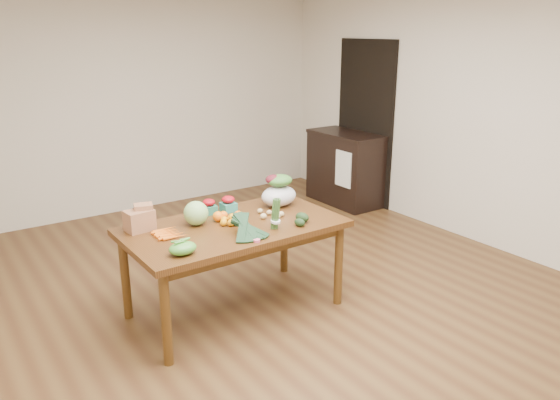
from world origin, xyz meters
TOP-DOWN VIEW (x-y plane):
  - floor at (0.00, 0.00)m, footprint 6.00×6.00m
  - room_walls at (0.00, 0.00)m, footprint 5.02×6.02m
  - dining_table at (-0.44, -0.05)m, footprint 1.70×0.95m
  - doorway_dark at (2.48, 1.60)m, footprint 0.02×1.00m
  - cabinet at (2.22, 1.67)m, footprint 0.52×1.02m
  - dish_towel at (1.96, 1.40)m, footprint 0.02×0.28m
  - paper_bag at (-1.09, 0.25)m, footprint 0.28×0.23m
  - cabbage at (-0.68, 0.12)m, footprint 0.19×0.19m
  - strawberry_basket_a at (-0.47, 0.31)m, footprint 0.11×0.11m
  - strawberry_basket_b at (-0.31, 0.27)m, footprint 0.12×0.12m
  - orange_a at (-0.51, 0.09)m, footprint 0.08×0.08m
  - orange_b at (-0.44, 0.11)m, footprint 0.07×0.07m
  - orange_c at (-0.34, 0.05)m, footprint 0.07×0.07m
  - mandarin_cluster at (-0.44, -0.03)m, footprint 0.18×0.18m
  - carrots at (-0.95, 0.04)m, footprint 0.22×0.25m
  - snap_pea_bag at (-1.02, -0.36)m, footprint 0.20×0.15m
  - kale_bunch at (-0.48, -0.36)m, footprint 0.32×0.40m
  - asparagus_bundle at (-0.22, -0.32)m, footprint 0.08×0.12m
  - potato_a at (-0.17, -0.07)m, footprint 0.06×0.05m
  - potato_b at (-0.07, -0.12)m, footprint 0.04×0.04m
  - potato_c at (-0.08, -0.01)m, footprint 0.05×0.04m
  - potato_d at (-0.12, 0.07)m, footprint 0.05×0.04m
  - potato_e at (-0.02, -0.10)m, footprint 0.05×0.05m
  - avocado_a at (-0.03, -0.37)m, footprint 0.09×0.11m
  - avocado_b at (0.04, -0.31)m, footprint 0.11×0.14m
  - salad_bag at (0.12, 0.15)m, footprint 0.32×0.25m

SIDE VIEW (x-z plane):
  - floor at x=0.00m, z-range 0.00..0.00m
  - dining_table at x=-0.44m, z-range 0.00..0.75m
  - cabinet at x=2.22m, z-range 0.00..0.94m
  - dish_towel at x=1.96m, z-range 0.33..0.78m
  - carrots at x=-0.95m, z-range 0.75..0.78m
  - potato_b at x=-0.07m, z-range 0.75..0.79m
  - potato_c at x=-0.08m, z-range 0.75..0.79m
  - potato_d at x=-0.12m, z-range 0.75..0.79m
  - potato_e at x=-0.02m, z-range 0.75..0.79m
  - potato_a at x=-0.17m, z-range 0.75..0.80m
  - avocado_a at x=-0.03m, z-range 0.75..0.81m
  - orange_c at x=-0.34m, z-range 0.75..0.82m
  - orange_b at x=-0.44m, z-range 0.75..0.82m
  - avocado_b at x=0.04m, z-range 0.75..0.83m
  - orange_a at x=-0.51m, z-range 0.75..0.83m
  - snap_pea_bag at x=-1.02m, z-range 0.75..0.84m
  - mandarin_cluster at x=-0.44m, z-range 0.75..0.84m
  - strawberry_basket_a at x=-0.47m, z-range 0.75..0.85m
  - strawberry_basket_b at x=-0.31m, z-range 0.75..0.85m
  - kale_bunch at x=-0.48m, z-range 0.75..0.91m
  - cabbage at x=-0.68m, z-range 0.75..0.94m
  - paper_bag at x=-1.09m, z-range 0.75..0.95m
  - asparagus_bundle at x=-0.22m, z-range 0.75..1.00m
  - salad_bag at x=0.12m, z-range 0.75..1.00m
  - doorway_dark at x=2.48m, z-range 0.00..2.10m
  - room_walls at x=0.00m, z-range 0.00..2.70m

